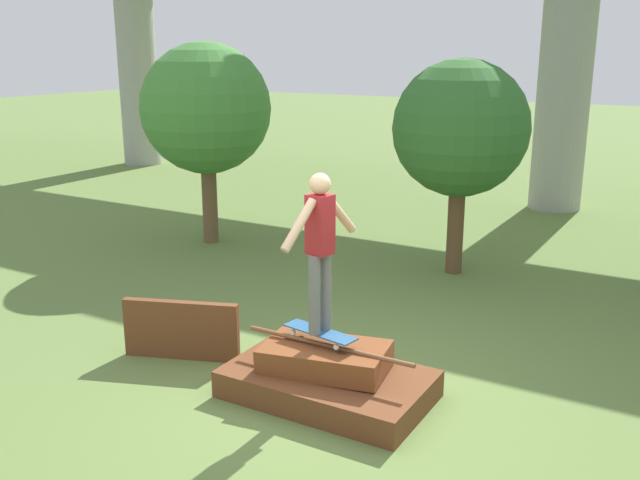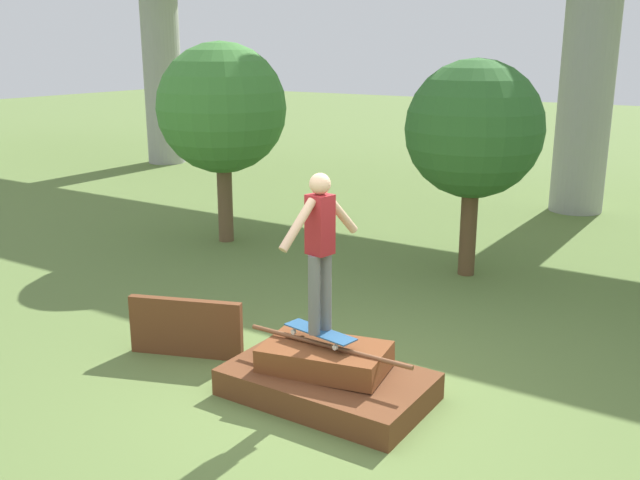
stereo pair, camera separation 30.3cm
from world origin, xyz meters
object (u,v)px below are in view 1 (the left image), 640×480
skateboard (320,332)px  tree_behind_right (461,129)px  skater (320,242)px  tree_behind_left (206,109)px

skateboard → tree_behind_right: tree_behind_right is taller
tree_behind_right → skateboard: bearing=-87.5°
tree_behind_right → skater: bearing=-87.5°
skater → tree_behind_right: (-0.20, 4.53, 0.64)m
skater → tree_behind_right: bearing=92.5°
skateboard → tree_behind_right: 4.80m
skater → skateboard: bearing=63.4°
skateboard → skater: bearing=-116.6°
tree_behind_left → skater: bearing=-41.0°
skateboard → skater: 0.94m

